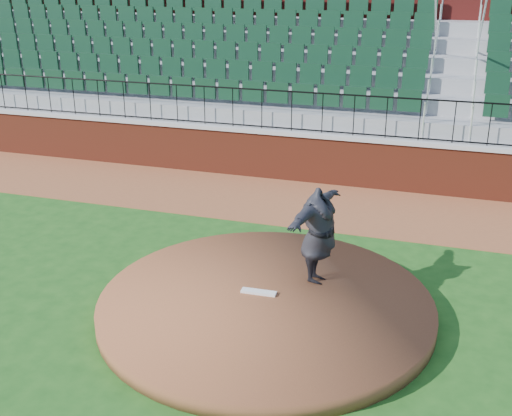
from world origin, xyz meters
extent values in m
plane|color=#1C4E16|center=(0.00, 0.00, 0.00)|extent=(90.00, 90.00, 0.00)
cube|color=brown|center=(0.00, 5.40, 0.01)|extent=(34.00, 3.20, 0.01)
cube|color=maroon|center=(0.00, 7.00, 0.60)|extent=(34.00, 0.35, 1.20)
cube|color=#B7B7B7|center=(0.00, 7.00, 1.25)|extent=(34.00, 0.45, 0.10)
cube|color=maroon|center=(0.00, 12.52, 2.75)|extent=(34.00, 0.50, 5.50)
cylinder|color=brown|center=(0.55, 0.29, 0.12)|extent=(5.41, 5.41, 0.25)
cube|color=white|center=(0.39, 0.41, 0.27)|extent=(0.59, 0.17, 0.04)
imported|color=black|center=(1.21, 1.12, 1.09)|extent=(0.87, 2.13, 1.68)
camera|label=1|loc=(3.12, -8.37, 5.31)|focal=44.52mm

